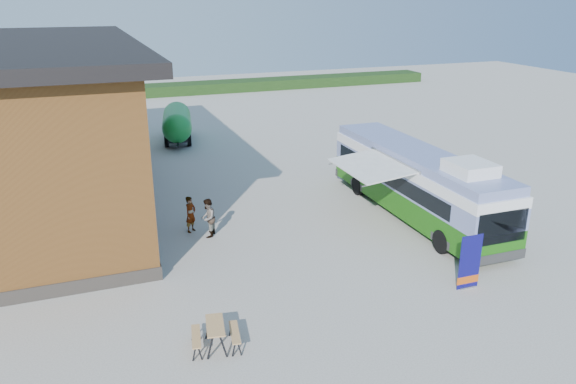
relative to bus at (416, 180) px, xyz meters
name	(u,v)px	position (x,y,z in m)	size (l,w,h in m)	color
ground	(330,251)	(-5.07, -2.07, -1.67)	(100.00, 100.00, 0.00)	#BCB7AD
barn	(35,128)	(-15.57, 7.93, 1.92)	(9.60, 21.20, 7.50)	brown
hedge	(247,85)	(2.93, 35.93, -1.17)	(40.00, 3.00, 1.00)	#264419
bus	(416,180)	(0.00, 0.00, 0.00)	(2.51, 11.42, 3.50)	#1F7313
awning	(375,166)	(-2.06, 0.06, 0.88)	(2.53, 4.11, 0.50)	white
banner	(469,267)	(-1.90, -6.32, -0.88)	(0.85, 0.18, 1.95)	#0D0B58
picnic_table	(215,330)	(-10.72, -6.66, -1.11)	(1.51, 1.39, 0.76)	tan
person_a	(191,214)	(-9.73, 1.75, -0.90)	(0.57, 0.37, 1.55)	#999999
person_b	(208,218)	(-9.17, 1.00, -0.86)	(0.79, 0.62, 1.62)	#999999
slurry_tanker	(177,122)	(-7.56, 17.02, -0.33)	(2.59, 6.27, 2.34)	#198932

